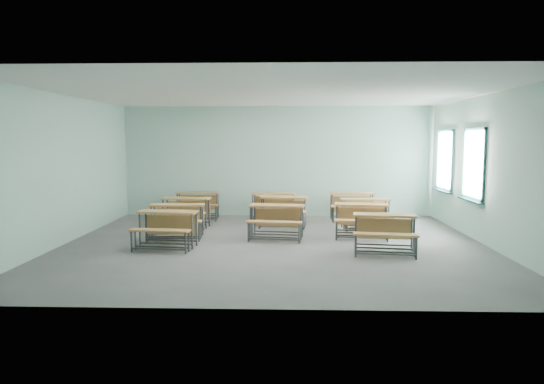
{
  "coord_description": "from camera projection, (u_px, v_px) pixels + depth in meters",
  "views": [
    {
      "loc": [
        0.29,
        -10.21,
        2.24
      ],
      "look_at": [
        -0.08,
        1.2,
        1.0
      ],
      "focal_mm": 32.0,
      "sensor_mm": 36.0,
      "label": 1
    }
  ],
  "objects": [
    {
      "name": "room",
      "position": [
        278.0,
        170.0,
        10.25
      ],
      "size": [
        9.04,
        8.04,
        3.24
      ],
      "color": "slate",
      "rests_on": "ground"
    },
    {
      "name": "desk_unit_r0c0",
      "position": [
        166.0,
        224.0,
        10.0
      ],
      "size": [
        1.3,
        0.94,
        0.76
      ],
      "rotation": [
        0.0,
        0.0,
        -0.11
      ],
      "color": "#AD763E",
      "rests_on": "ground"
    },
    {
      "name": "desk_unit_r0c2",
      "position": [
        385.0,
        227.0,
        9.56
      ],
      "size": [
        1.31,
        0.97,
        0.76
      ],
      "rotation": [
        0.0,
        0.0,
        -0.13
      ],
      "color": "#AD763E",
      "rests_on": "ground"
    },
    {
      "name": "desk_unit_r1c0",
      "position": [
        177.0,
        216.0,
        11.04
      ],
      "size": [
        1.27,
        0.9,
        0.76
      ],
      "rotation": [
        0.0,
        0.0,
        0.07
      ],
      "color": "#AD763E",
      "rests_on": "ground"
    },
    {
      "name": "desk_unit_r1c1",
      "position": [
        277.0,
        216.0,
        10.95
      ],
      "size": [
        1.31,
        0.96,
        0.76
      ],
      "rotation": [
        0.0,
        0.0,
        -0.12
      ],
      "color": "#AD763E",
      "rests_on": "ground"
    },
    {
      "name": "desk_unit_r1c2",
      "position": [
        361.0,
        215.0,
        11.12
      ],
      "size": [
        1.31,
        0.95,
        0.76
      ],
      "rotation": [
        0.0,
        0.0,
        -0.12
      ],
      "color": "#AD763E",
      "rests_on": "ground"
    },
    {
      "name": "desk_unit_r2c0",
      "position": [
        185.0,
        208.0,
        12.29
      ],
      "size": [
        1.29,
        0.92,
        0.76
      ],
      "rotation": [
        0.0,
        0.0,
        -0.09
      ],
      "color": "#AD763E",
      "rests_on": "ground"
    },
    {
      "name": "desk_unit_r2c1",
      "position": [
        283.0,
        207.0,
        12.5
      ],
      "size": [
        1.29,
        0.93,
        0.76
      ],
      "rotation": [
        0.0,
        0.0,
        -0.1
      ],
      "color": "#AD763E",
      "rests_on": "ground"
    },
    {
      "name": "desk_unit_r2c2",
      "position": [
        366.0,
        209.0,
        12.1
      ],
      "size": [
        1.27,
        0.89,
        0.76
      ],
      "rotation": [
        0.0,
        0.0,
        0.06
      ],
      "color": "#AD763E",
      "rests_on": "ground"
    },
    {
      "name": "desk_unit_r3c0",
      "position": [
        197.0,
        201.0,
        13.68
      ],
      "size": [
        1.26,
        0.88,
        0.76
      ],
      "rotation": [
        0.0,
        0.0,
        0.05
      ],
      "color": "#AD763E",
      "rests_on": "ground"
    },
    {
      "name": "desk_unit_r3c1",
      "position": [
        273.0,
        202.0,
        13.43
      ],
      "size": [
        1.28,
        0.91,
        0.76
      ],
      "rotation": [
        0.0,
        0.0,
        -0.08
      ],
      "color": "#AD763E",
      "rests_on": "ground"
    },
    {
      "name": "desk_unit_r3c2",
      "position": [
        352.0,
        202.0,
        13.45
      ],
      "size": [
        1.22,
        0.82,
        0.76
      ],
      "rotation": [
        0.0,
        0.0,
        -0.0
      ],
      "color": "#AD763E",
      "rests_on": "ground"
    }
  ]
}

